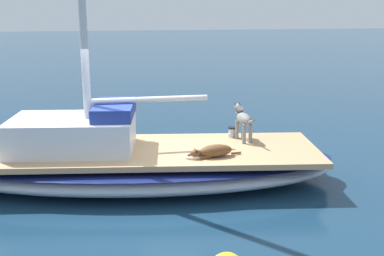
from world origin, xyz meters
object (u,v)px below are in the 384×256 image
deck_winch (232,132)px  dog_grey (243,119)px  sailboat_main (139,165)px  coiled_rope (194,156)px  dog_brown (214,151)px

deck_winch → dog_grey: bearing=-149.5°
sailboat_main → coiled_rope: coiled_rope is taller
deck_winch → coiled_rope: (-1.15, 1.00, -0.08)m
dog_grey → coiled_rope: size_ratio=2.90×
sailboat_main → deck_winch: size_ratio=35.78×
sailboat_main → dog_brown: (-0.73, -1.25, 0.43)m
sailboat_main → coiled_rope: bearing=-127.5°
dog_grey → deck_winch: 0.44m
deck_winch → sailboat_main: bearing=103.6°
sailboat_main → deck_winch: bearing=-76.4°
sailboat_main → deck_winch: (0.46, -1.90, 0.42)m
dog_brown → sailboat_main: bearing=59.6°
dog_grey → dog_brown: bearing=139.5°
dog_brown → coiled_rope: size_ratio=2.94×
sailboat_main → dog_grey: (0.21, -2.05, 0.75)m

